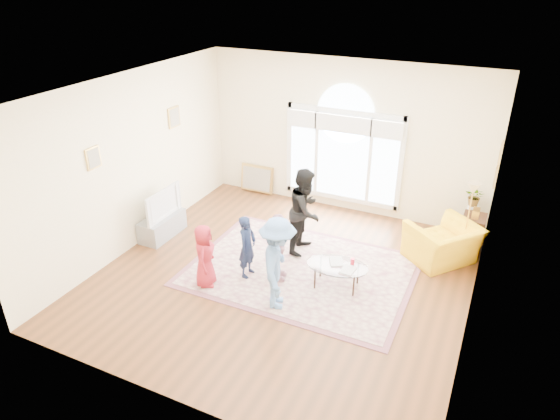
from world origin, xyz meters
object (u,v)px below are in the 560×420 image
at_px(television, 160,203).
at_px(area_rug, 301,270).
at_px(armchair, 442,243).
at_px(tv_console, 162,226).
at_px(coffee_table, 337,266).

bearing_deg(television, area_rug, 0.09).
bearing_deg(armchair, tv_console, -35.23).
distance_m(area_rug, coffee_table, 0.84).
distance_m(tv_console, coffee_table, 3.68).
height_order(tv_console, coffee_table, coffee_table).
relative_size(tv_console, coffee_table, 0.93).
xyz_separation_m(tv_console, coffee_table, (3.67, -0.18, 0.19)).
height_order(coffee_table, armchair, armchair).
distance_m(tv_console, television, 0.50).
relative_size(tv_console, armchair, 0.90).
bearing_deg(tv_console, armchair, 15.20).
xyz_separation_m(area_rug, tv_console, (-2.96, -0.00, 0.20)).
height_order(tv_console, television, television).
relative_size(area_rug, television, 3.59).
height_order(area_rug, coffee_table, coffee_table).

